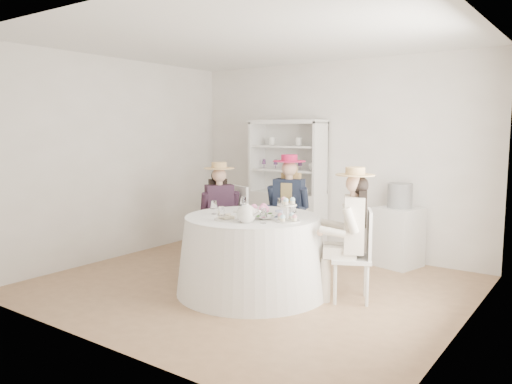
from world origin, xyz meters
The scene contains 23 objects.
ground centered at (0.00, 0.00, 0.00)m, with size 4.50×4.50×0.00m, color #8C6746.
ceiling centered at (0.00, 0.00, 2.70)m, with size 4.50×4.50×0.00m, color white.
wall_back centered at (0.00, 2.00, 1.35)m, with size 4.50×4.50×0.00m, color silver.
wall_front centered at (0.00, -2.00, 1.35)m, with size 4.50×4.50×0.00m, color silver.
wall_left centered at (-2.25, 0.00, 1.35)m, with size 4.50×4.50×0.00m, color silver.
wall_right centered at (2.25, 0.00, 1.35)m, with size 4.50×4.50×0.00m, color silver.
tea_table centered at (0.14, -0.16, 0.41)m, with size 1.64×1.64×0.83m.
hutch centered at (-0.61, 1.77, 0.67)m, with size 1.27×0.82×1.89m.
side_table centered at (1.07, 1.75, 0.38)m, with size 0.49×0.49×0.76m, color silver.
hatbox centered at (1.07, 1.75, 0.91)m, with size 0.31×0.31×0.31m, color black.
guest_left centered at (-0.76, 0.37, 0.76)m, with size 0.58×0.55×1.34m.
guest_mid centered at (-0.05, 0.87, 0.81)m, with size 0.54×0.58×1.44m.
guest_right centered at (1.13, 0.18, 0.77)m, with size 0.58×0.53×1.37m.
spare_chair centered at (-0.60, 0.75, 0.55)m, with size 0.56×0.56×1.03m.
teacup_a centered at (-0.09, 0.02, 0.86)m, with size 0.08×0.08×0.07m, color white.
teacup_b centered at (0.11, 0.10, 0.86)m, with size 0.07×0.07×0.07m, color white.
teacup_c centered at (0.43, -0.08, 0.86)m, with size 0.09×0.09×0.07m, color white.
flower_bowl centered at (0.36, -0.24, 0.86)m, with size 0.23×0.23×0.06m, color white.
flower_arrangement centered at (0.33, -0.27, 0.92)m, with size 0.19×0.19×0.07m.
table_teapot centered at (0.32, -0.50, 0.91)m, with size 0.27×0.19×0.20m.
sandwich_plate centered at (0.06, -0.50, 0.84)m, with size 0.26×0.26×0.06m.
cupcake_stand centered at (0.62, -0.23, 0.92)m, with size 0.25×0.25×0.24m.
stemware_set centered at (0.14, -0.16, 0.90)m, with size 0.90×0.94×0.15m.
Camera 1 is at (3.22, -4.42, 1.74)m, focal length 35.00 mm.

